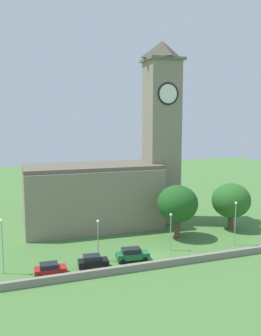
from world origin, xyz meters
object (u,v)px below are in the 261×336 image
streetlamp_east_mid (235,216)px  tree_riverside_west (177,204)px  church (111,178)px  car_black (93,262)px  car_green (132,254)px  streetlamp_west_end (2,238)px  tree_riverside_east (231,201)px  streetlamp_west_mid (98,233)px  car_red (50,269)px  streetlamp_central (171,225)px

streetlamp_east_mid → tree_riverside_west: size_ratio=0.78×
church → car_black: size_ratio=8.19×
car_green → streetlamp_west_end: 18.27m
streetlamp_east_mid → tree_riverside_east: (4.47, 7.67, 0.65)m
car_green → streetlamp_west_end: streetlamp_west_end is taller
streetlamp_west_mid → tree_riverside_east: size_ratio=0.71×
car_black → streetlamp_west_mid: (1.39, 2.36, 3.23)m
car_red → streetlamp_west_end: streetlamp_west_end is taller
car_black → tree_riverside_west: tree_riverside_west is taller
car_red → streetlamp_central: streetlamp_central is taller
car_green → streetlamp_west_mid: bearing=161.3°
streetlamp_west_end → streetlamp_central: 24.87m
streetlamp_east_mid → streetlamp_west_mid: bearing=177.7°
church → streetlamp_east_mid: (15.67, -17.86, -4.35)m
church → tree_riverside_east: bearing=-26.8°
streetlamp_west_end → tree_riverside_east: size_ratio=0.86×
car_black → streetlamp_west_end: 12.56m
streetlamp_west_mid → car_red: bearing=-159.7°
car_green → streetlamp_west_mid: streetlamp_west_mid is taller
car_green → streetlamp_central: size_ratio=0.83×
streetlamp_west_end → streetlamp_west_mid: (13.07, 0.09, -0.79)m
car_red → tree_riverside_east: (34.56, 9.45, 4.61)m
tree_riverside_west → car_black: bearing=-154.9°
car_red → car_green: car_green is taller
streetlamp_west_end → church: bearing=40.2°
car_black → tree_riverside_east: size_ratio=0.49×
streetlamp_west_end → tree_riverside_west: size_ratio=0.81×
car_black → streetlamp_west_mid: 4.23m
car_red → streetlamp_east_mid: 30.40m
streetlamp_east_mid → tree_riverside_east: bearing=59.7°
streetlamp_west_end → streetlamp_east_mid: 35.88m
car_black → car_red: bearing=-176.7°
church → streetlamp_east_mid: 24.16m
car_red → tree_riverside_west: 24.86m
car_red → tree_riverside_east: size_ratio=0.49×
church → streetlamp_west_end: (-20.20, -17.05, -4.19)m
car_red → tree_riverside_west: bearing=19.9°
streetlamp_west_end → streetlamp_west_mid: 13.10m
streetlamp_west_mid → tree_riverside_west: tree_riverside_west is taller
church → tree_riverside_east: 22.88m
streetlamp_west_end → streetlamp_central: (24.85, 0.43, -0.89)m
car_green → church: bearing=82.5°
church → streetlamp_west_mid: size_ratio=5.74×
car_red → streetlamp_west_mid: bearing=20.3°
streetlamp_west_mid → church: bearing=67.2°
car_green → streetlamp_east_mid: streetlamp_east_mid is taller
car_black → tree_riverside_east: tree_riverside_east is taller
car_red → streetlamp_west_end: bearing=155.8°
car_green → tree_riverside_east: (22.58, 8.35, 4.50)m
car_black → tree_riverside_east: (28.66, 9.12, 4.50)m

